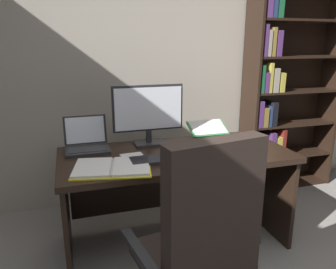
{
  "coord_description": "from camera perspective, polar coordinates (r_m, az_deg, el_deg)",
  "views": [
    {
      "loc": [
        -0.91,
        -0.84,
        1.47
      ],
      "look_at": [
        -0.29,
        1.18,
        0.88
      ],
      "focal_mm": 34.9,
      "sensor_mm": 36.0,
      "label": 1
    }
  ],
  "objects": [
    {
      "name": "wall_back",
      "position": [
        3.12,
        -0.02,
        12.24
      ],
      "size": [
        5.06,
        0.12,
        2.55
      ],
      "primitive_type": "cube",
      "color": "#A89E8E",
      "rests_on": "ground"
    },
    {
      "name": "desk",
      "position": [
        2.44,
        0.85,
        -6.95
      ],
      "size": [
        1.61,
        0.73,
        0.72
      ],
      "color": "black",
      "rests_on": "ground"
    },
    {
      "name": "bookshelf",
      "position": [
        3.45,
        19.17,
        6.95
      ],
      "size": [
        0.96,
        0.3,
        2.01
      ],
      "color": "black",
      "rests_on": "ground"
    },
    {
      "name": "office_chair",
      "position": [
        1.72,
        5.45,
        -20.27
      ],
      "size": [
        0.67,
        0.6,
        1.09
      ],
      "rotation": [
        0.0,
        0.0,
        0.17
      ],
      "color": "#232326",
      "rests_on": "ground"
    },
    {
      "name": "monitor",
      "position": [
        2.43,
        -3.46,
        3.51
      ],
      "size": [
        0.53,
        0.16,
        0.45
      ],
      "color": "#232326",
      "rests_on": "desk"
    },
    {
      "name": "laptop",
      "position": [
        2.41,
        -14.01,
        -1.5
      ],
      "size": [
        0.31,
        0.27,
        0.23
      ],
      "color": "#232326",
      "rests_on": "desk"
    },
    {
      "name": "keyboard",
      "position": [
        2.14,
        -0.98,
        -4.32
      ],
      "size": [
        0.42,
        0.15,
        0.02
      ],
      "primitive_type": "cube",
      "color": "#232326",
      "rests_on": "desk"
    },
    {
      "name": "computer_mouse",
      "position": [
        2.23,
        6.44,
        -3.32
      ],
      "size": [
        0.06,
        0.1,
        0.04
      ],
      "primitive_type": "ellipsoid",
      "color": "#232326",
      "rests_on": "desk"
    },
    {
      "name": "reading_stand_with_book",
      "position": [
        2.67,
        7.1,
        0.83
      ],
      "size": [
        0.31,
        0.25,
        0.12
      ],
      "color": "#232326",
      "rests_on": "desk"
    },
    {
      "name": "open_binder",
      "position": [
        2.03,
        -9.75,
        -5.68
      ],
      "size": [
        0.52,
        0.4,
        0.02
      ],
      "rotation": [
        0.0,
        0.0,
        -0.19
      ],
      "color": "yellow",
      "rests_on": "desk"
    },
    {
      "name": "notepad",
      "position": [
        2.18,
        -5.93,
        -4.18
      ],
      "size": [
        0.16,
        0.22,
        0.01
      ],
      "primitive_type": "cube",
      "rotation": [
        0.0,
        0.0,
        0.07
      ],
      "color": "silver",
      "rests_on": "desk"
    },
    {
      "name": "pen",
      "position": [
        2.18,
        -5.42,
        -3.91
      ],
      "size": [
        0.14,
        0.03,
        0.01
      ],
      "primitive_type": "cylinder",
      "rotation": [
        0.0,
        1.57,
        0.19
      ],
      "color": "black",
      "rests_on": "notepad"
    }
  ]
}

